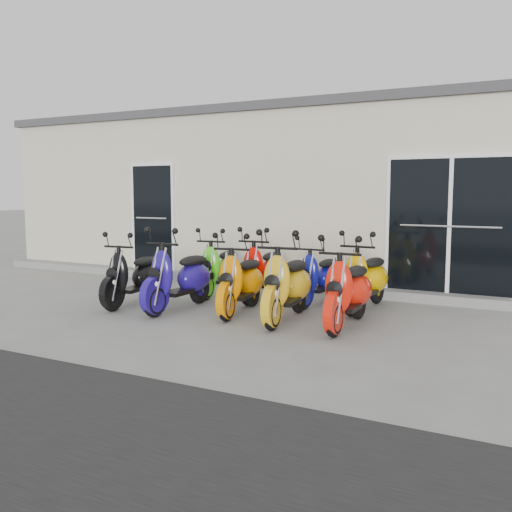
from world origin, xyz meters
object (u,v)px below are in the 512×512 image
(scooter_front_orange_b, at_px, (287,274))
(scooter_back_green, at_px, (220,261))
(scooter_front_red, at_px, (348,280))
(scooter_back_red, at_px, (264,263))
(scooter_front_orange_a, at_px, (241,272))
(scooter_back_yellow, at_px, (366,269))
(scooter_front_blue, at_px, (179,268))
(scooter_back_blue, at_px, (320,269))
(scooter_front_black, at_px, (133,268))

(scooter_front_orange_b, distance_m, scooter_back_green, 2.20)
(scooter_front_red, height_order, scooter_back_red, scooter_front_red)
(scooter_front_orange_a, distance_m, scooter_front_orange_b, 0.79)
(scooter_front_red, bearing_deg, scooter_front_orange_b, -179.87)
(scooter_back_green, distance_m, scooter_back_yellow, 2.53)
(scooter_back_green, relative_size, scooter_back_red, 0.96)
(scooter_front_blue, xyz_separation_m, scooter_back_yellow, (2.42, 1.31, -0.03))
(scooter_front_orange_a, relative_size, scooter_back_green, 1.03)
(scooter_front_orange_b, height_order, scooter_back_blue, scooter_front_orange_b)
(scooter_front_black, relative_size, scooter_back_green, 1.00)
(scooter_front_black, distance_m, scooter_front_red, 3.38)
(scooter_front_blue, distance_m, scooter_back_blue, 2.16)
(scooter_front_black, relative_size, scooter_back_red, 0.96)
(scooter_front_orange_b, height_order, scooter_front_red, scooter_front_orange_b)
(scooter_front_black, bearing_deg, scooter_back_yellow, 17.53)
(scooter_front_orange_a, xyz_separation_m, scooter_front_red, (1.62, -0.09, 0.02))
(scooter_front_blue, bearing_deg, scooter_back_red, 61.36)
(scooter_front_black, xyz_separation_m, scooter_front_orange_b, (2.53, 0.12, 0.06))
(scooter_front_black, distance_m, scooter_front_orange_b, 2.53)
(scooter_front_orange_b, distance_m, scooter_back_red, 1.56)
(scooter_front_orange_a, distance_m, scooter_back_green, 1.53)
(scooter_front_orange_b, bearing_deg, scooter_front_red, -4.12)
(scooter_front_red, bearing_deg, scooter_back_yellow, 94.10)
(scooter_back_red, bearing_deg, scooter_front_blue, -121.36)
(scooter_front_orange_a, xyz_separation_m, scooter_back_green, (-1.03, 1.13, -0.02))
(scooter_front_orange_b, xyz_separation_m, scooter_back_blue, (-0.04, 1.29, -0.09))
(scooter_front_orange_a, height_order, scooter_back_blue, scooter_front_orange_a)
(scooter_front_black, distance_m, scooter_back_yellow, 3.51)
(scooter_front_orange_b, relative_size, scooter_back_red, 1.06)
(scooter_back_green, bearing_deg, scooter_front_orange_a, -53.95)
(scooter_front_blue, bearing_deg, scooter_front_orange_b, 3.52)
(scooter_back_red, distance_m, scooter_back_blue, 0.94)
(scooter_front_orange_a, bearing_deg, scooter_front_orange_b, -17.51)
(scooter_front_black, xyz_separation_m, scooter_front_red, (3.38, 0.16, 0.04))
(scooter_front_orange_a, distance_m, scooter_back_blue, 1.39)
(scooter_front_black, bearing_deg, scooter_front_orange_b, -2.14)
(scooter_back_red, xyz_separation_m, scooter_back_yellow, (1.69, 0.00, -0.00))
(scooter_front_black, xyz_separation_m, scooter_front_orange_a, (1.75, 0.24, 0.02))
(scooter_front_black, height_order, scooter_front_blue, scooter_front_blue)
(scooter_front_black, xyz_separation_m, scooter_front_blue, (0.83, 0.03, 0.05))
(scooter_back_blue, bearing_deg, scooter_front_orange_a, -117.71)
(scooter_back_red, height_order, scooter_back_blue, scooter_back_red)
(scooter_back_green, bearing_deg, scooter_back_yellow, -7.11)
(scooter_front_orange_b, xyz_separation_m, scooter_back_green, (-1.81, 1.25, -0.06))
(scooter_back_blue, distance_m, scooter_back_yellow, 0.76)
(scooter_front_orange_b, bearing_deg, scooter_back_yellow, 53.19)
(scooter_back_blue, bearing_deg, scooter_front_black, -145.91)
(scooter_front_red, bearing_deg, scooter_front_orange_a, 174.84)
(scooter_front_orange_a, distance_m, scooter_front_red, 1.63)
(scooter_back_red, relative_size, scooter_back_blue, 1.10)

